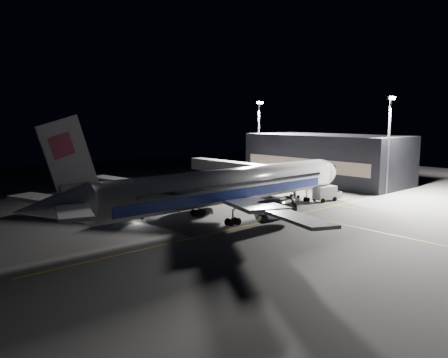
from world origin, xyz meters
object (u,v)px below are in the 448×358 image
airliner (224,187)px  floodlight_mast_north (259,132)px  safety_cone_c (179,211)px  service_truck (327,193)px  jet_bridge (247,170)px  floodlight_mast_south (389,136)px  safety_cone_b (235,208)px  baggage_tug (135,213)px  safety_cone_a (213,212)px

airliner → floodlight_mast_north: floodlight_mast_north is taller
safety_cone_c → service_truck: bearing=-20.1°
jet_bridge → safety_cone_c: bearing=-159.3°
floodlight_mast_south → safety_cone_b: bearing=164.0°
jet_bridge → baggage_tug: (-33.87, -8.64, -3.73)m
safety_cone_c → airliner: bearing=-69.7°
jet_bridge → baggage_tug: size_ratio=10.96×
airliner → safety_cone_b: (6.12, 4.00, -4.88)m
floodlight_mast_north → safety_cone_b: (-34.96, -27.99, -12.09)m
floodlight_mast_south → safety_cone_b: size_ratio=36.91×
floodlight_mast_north → floodlight_mast_south: size_ratio=1.00×
baggage_tug → safety_cone_a: bearing=-0.1°
floodlight_mast_north → floodlight_mast_south: same height
airliner → baggage_tug: size_ratio=19.60×
baggage_tug → jet_bridge: bearing=38.9°
jet_bridge → service_truck: bearing=-84.0°
safety_cone_b → safety_cone_c: 10.08m
service_truck → safety_cone_b: 20.06m
airliner → jet_bridge: (23.08, 18.06, -0.58)m
baggage_tug → safety_cone_a: (11.77, -5.42, -0.59)m
jet_bridge → service_truck: (2.11, -20.15, -2.98)m
floodlight_mast_north → safety_cone_a: floodlight_mast_north is taller
safety_cone_b → floodlight_mast_south: bearing=-16.0°
baggage_tug → safety_cone_b: size_ratio=5.59×
floodlight_mast_south → baggage_tug: size_ratio=6.60×
airliner → safety_cone_b: bearing=33.2°
service_truck → safety_cone_a: service_truck is taller
jet_bridge → safety_cone_c: 28.24m
service_truck → baggage_tug: (-35.97, 11.51, -0.75)m
jet_bridge → safety_cone_b: (-16.96, -14.06, -4.30)m
airliner → safety_cone_c: airliner is taller
floodlight_mast_south → baggage_tug: bearing=163.4°
floodlight_mast_south → service_truck: floodlight_mast_south is taller
jet_bridge → safety_cone_a: jet_bridge is taller
airliner → safety_cone_a: bearing=76.2°
floodlight_mast_north → jet_bridge: bearing=-142.3°
airliner → floodlight_mast_south: size_ratio=2.97×
floodlight_mast_north → airliner: bearing=-142.1°
airliner → jet_bridge: 29.31m
floodlight_mast_north → baggage_tug: 57.72m
baggage_tug → safety_cone_c: bearing=15.7°
airliner → safety_cone_a: airliner is taller
baggage_tug → safety_cone_a: baggage_tug is taller
jet_bridge → safety_cone_b: jet_bridge is taller
service_truck → baggage_tug: bearing=172.0°
floodlight_mast_south → safety_cone_c: (-44.12, 14.22, -12.10)m
airliner → service_truck: (25.18, -2.09, -3.57)m
safety_cone_a → safety_cone_b: bearing=0.0°
safety_cone_b → airliner: bearing=-146.8°
safety_cone_a → floodlight_mast_south: bearing=-14.0°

